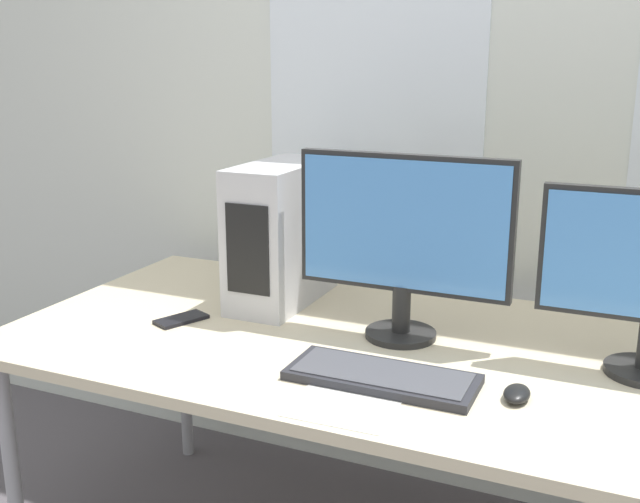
% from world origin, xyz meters
% --- Properties ---
extents(wall_back, '(8.00, 0.07, 2.70)m').
position_xyz_m(wall_back, '(0.00, 1.08, 1.35)').
color(wall_back, silver).
rests_on(wall_back, ground_plane).
extents(desk, '(2.51, 0.95, 0.72)m').
position_xyz_m(desk, '(0.00, 0.47, 0.68)').
color(desk, beige).
rests_on(desk, ground_plane).
extents(pc_tower, '(0.18, 0.40, 0.40)m').
position_xyz_m(pc_tower, '(-0.68, 0.66, 0.91)').
color(pc_tower, silver).
rests_on(pc_tower, desk).
extents(monitor_main, '(0.53, 0.18, 0.46)m').
position_xyz_m(monitor_main, '(-0.28, 0.52, 0.98)').
color(monitor_main, black).
rests_on(monitor_main, desk).
extents(keyboard, '(0.41, 0.17, 0.02)m').
position_xyz_m(keyboard, '(-0.23, 0.25, 0.73)').
color(keyboard, '#28282D').
rests_on(keyboard, desk).
extents(mouse, '(0.05, 0.09, 0.03)m').
position_xyz_m(mouse, '(0.05, 0.28, 0.73)').
color(mouse, black).
rests_on(mouse, desk).
extents(cell_phone, '(0.12, 0.15, 0.01)m').
position_xyz_m(cell_phone, '(-0.85, 0.39, 0.72)').
color(cell_phone, black).
rests_on(cell_phone, desk).
extents(paper_sheet_left, '(0.22, 0.30, 0.00)m').
position_xyz_m(paper_sheet_left, '(-0.26, 0.17, 0.72)').
color(paper_sheet_left, white).
rests_on(paper_sheet_left, desk).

